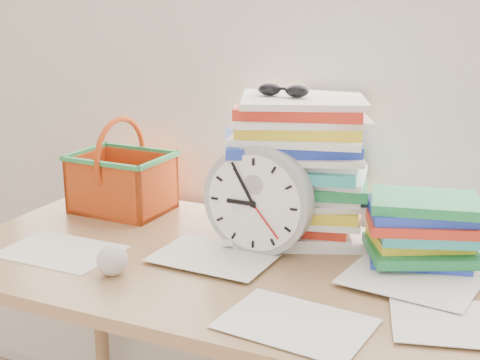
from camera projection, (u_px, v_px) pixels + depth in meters
The scene contains 9 objects.
curtain at pixel (308, 9), 1.69m from camera, with size 2.40×0.01×2.50m, color silver.
desk at pixel (246, 294), 1.53m from camera, with size 1.40×0.70×0.75m.
paper_stack at pixel (295, 168), 1.64m from camera, with size 0.35×0.29×0.35m, color white, non-canonical shape.
clock at pixel (258, 200), 1.54m from camera, with size 0.26×0.26×0.05m, color #979797.
sunglasses at pixel (283, 90), 1.59m from camera, with size 0.15×0.12×0.04m, color black, non-canonical shape.
book_stack at pixel (425, 231), 1.49m from camera, with size 0.26×0.20×0.16m, color white, non-canonical shape.
basket at pixel (121, 165), 1.84m from camera, with size 0.26×0.20×0.26m, color #D04A14, non-canonical shape.
crumpled_ball at pixel (112, 260), 1.44m from camera, with size 0.07×0.07×0.07m, color silver.
scattered_papers at pixel (246, 261), 1.51m from camera, with size 1.26×0.42×0.02m, color white, non-canonical shape.
Camera 1 is at (0.57, 0.32, 1.34)m, focal length 50.00 mm.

